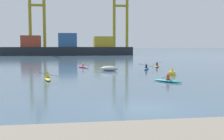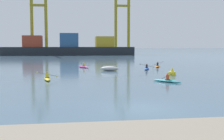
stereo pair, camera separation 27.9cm
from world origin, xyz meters
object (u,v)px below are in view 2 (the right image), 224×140
kayak_orange (158,66)px  kayak_blue (147,68)px  gantry_crane_west (39,15)px  gantry_crane_west_mid (122,14)px  kayak_teal (167,80)px  container_barge (69,48)px  capsized_dinghy (110,68)px  kayak_magenta (84,67)px  kayak_yellow (47,78)px  channel_buoy (172,73)px

kayak_orange → kayak_blue: size_ratio=0.99×
gantry_crane_west → gantry_crane_west_mid: bearing=8.2°
gantry_crane_west_mid → gantry_crane_west: bearing=-171.8°
kayak_teal → kayak_blue: 15.45m
container_barge → kayak_blue: bearing=-80.2°
capsized_dinghy → kayak_magenta: 7.49m
gantry_crane_west → kayak_teal: (21.70, -91.98, -15.62)m
kayak_yellow → kayak_blue: size_ratio=1.02×
gantry_crane_west_mid → channel_buoy: size_ratio=36.64×
container_barge → capsized_dinghy: size_ratio=17.82×
kayak_teal → kayak_orange: bearing=75.4°
channel_buoy → kayak_yellow: (-14.87, -2.53, -0.19)m
gantry_crane_west_mid → kayak_yellow: 98.06m
kayak_blue → container_barge: bearing=99.8°
channel_buoy → kayak_blue: size_ratio=0.30×
gantry_crane_west → capsized_dinghy: 81.68m
channel_buoy → kayak_yellow: size_ratio=0.29×
kayak_yellow → kayak_orange: 23.71m
container_barge → channel_buoy: container_barge is taller
capsized_dinghy → kayak_yellow: kayak_yellow is taller
capsized_dinghy → kayak_blue: 6.18m
gantry_crane_west_mid → kayak_blue: gantry_crane_west_mid is taller
channel_buoy → gantry_crane_west_mid: bearing=83.6°
gantry_crane_west → kayak_magenta: gantry_crane_west is taller
channel_buoy → kayak_magenta: channel_buoy is taller
channel_buoy → kayak_teal: size_ratio=0.32×
kayak_yellow → kayak_orange: kayak_orange is taller
kayak_orange → kayak_magenta: bearing=177.9°
capsized_dinghy → gantry_crane_west_mid: bearing=78.5°
capsized_dinghy → kayak_yellow: size_ratio=0.80×
gantry_crane_west_mid → kayak_yellow: bearing=-105.1°
container_barge → kayak_blue: size_ratio=14.56×
kayak_blue → channel_buoy: bearing=-85.2°
container_barge → kayak_orange: size_ratio=14.67×
container_barge → gantry_crane_west: 19.16m
kayak_teal → kayak_magenta: 21.71m
container_barge → channel_buoy: bearing=-80.8°
container_barge → kayak_yellow: bearing=-91.5°
channel_buoy → kayak_yellow: bearing=-170.3°
kayak_blue → gantry_crane_west_mid: bearing=82.3°
capsized_dinghy → container_barge: bearing=94.8°
kayak_orange → kayak_blue: kayak_orange is taller
channel_buoy → kayak_yellow: 15.08m
kayak_yellow → kayak_magenta: same height
kayak_blue → capsized_dinghy: bearing=-165.5°
gantry_crane_west_mid → channel_buoy: (-10.24, -90.74, -16.70)m
gantry_crane_west → kayak_teal: size_ratio=10.07×
channel_buoy → kayak_yellow: channel_buoy is taller
container_barge → kayak_yellow: size_ratio=14.27×
kayak_magenta → kayak_orange: 12.61m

